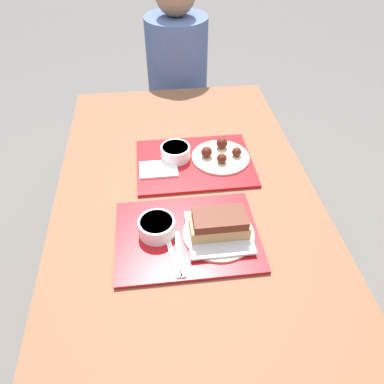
{
  "coord_description": "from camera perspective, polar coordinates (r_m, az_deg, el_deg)",
  "views": [
    {
      "loc": [
        -0.1,
        -0.97,
        1.61
      ],
      "look_at": [
        0.02,
        -0.03,
        0.77
      ],
      "focal_mm": 35.0,
      "sensor_mm": 36.0,
      "label": 1
    }
  ],
  "objects": [
    {
      "name": "ground_plane",
      "position": [
        1.89,
        -0.61,
        -16.96
      ],
      "size": [
        12.0,
        12.0,
        0.0
      ],
      "primitive_type": "plane",
      "color": "#605B56"
    },
    {
      "name": "picnic_table",
      "position": [
        1.38,
        -0.79,
        -3.07
      ],
      "size": [
        0.92,
        1.61,
        0.73
      ],
      "color": "brown",
      "rests_on": "ground_plane"
    },
    {
      "name": "picnic_bench_far",
      "position": [
        2.34,
        -3.51,
        10.51
      ],
      "size": [
        0.87,
        0.28,
        0.47
      ],
      "color": "brown",
      "rests_on": "ground_plane"
    },
    {
      "name": "tray_near",
      "position": [
        1.17,
        -0.73,
        -6.68
      ],
      "size": [
        0.44,
        0.34,
        0.01
      ],
      "color": "#B21419",
      "rests_on": "picnic_table"
    },
    {
      "name": "tray_far",
      "position": [
        1.45,
        0.4,
        4.45
      ],
      "size": [
        0.44,
        0.34,
        0.01
      ],
      "color": "#B21419",
      "rests_on": "picnic_table"
    },
    {
      "name": "bowl_coleslaw_near",
      "position": [
        1.16,
        -5.39,
        -5.24
      ],
      "size": [
        0.11,
        0.11,
        0.05
      ],
      "color": "white",
      "rests_on": "tray_near"
    },
    {
      "name": "brisket_sandwich_plate",
      "position": [
        1.15,
        4.14,
        -5.4
      ],
      "size": [
        0.22,
        0.22,
        0.09
      ],
      "color": "beige",
      "rests_on": "tray_near"
    },
    {
      "name": "plastic_fork_near",
      "position": [
        1.12,
        -2.99,
        -9.46
      ],
      "size": [
        0.04,
        0.17,
        0.0
      ],
      "color": "white",
      "rests_on": "tray_near"
    },
    {
      "name": "plastic_knife_near",
      "position": [
        1.12,
        -1.86,
        -9.36
      ],
      "size": [
        0.02,
        0.17,
        0.0
      ],
      "color": "white",
      "rests_on": "tray_near"
    },
    {
      "name": "condiment_packet",
      "position": [
        1.22,
        -0.27,
        -3.68
      ],
      "size": [
        0.04,
        0.03,
        0.01
      ],
      "color": "#A59E93",
      "rests_on": "tray_near"
    },
    {
      "name": "bowl_coleslaw_far",
      "position": [
        1.45,
        -2.54,
        6.15
      ],
      "size": [
        0.11,
        0.11,
        0.05
      ],
      "color": "white",
      "rests_on": "tray_far"
    },
    {
      "name": "wings_plate_far",
      "position": [
        1.46,
        4.35,
        5.74
      ],
      "size": [
        0.22,
        0.22,
        0.05
      ],
      "color": "beige",
      "rests_on": "tray_far"
    },
    {
      "name": "napkin_far",
      "position": [
        1.41,
        -5.12,
        3.49
      ],
      "size": [
        0.14,
        0.1,
        0.01
      ],
      "color": "white",
      "rests_on": "tray_far"
    },
    {
      "name": "person_seated_across",
      "position": [
        2.17,
        -2.29,
        19.42
      ],
      "size": [
        0.33,
        0.33,
        0.74
      ],
      "color": "#4C6093",
      "rests_on": "picnic_bench_far"
    }
  ]
}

